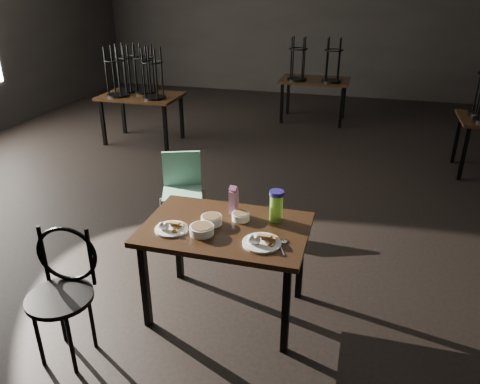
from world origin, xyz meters
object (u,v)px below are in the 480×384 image
(juice_carton, at_px, (234,201))
(water_bottle, at_px, (276,205))
(main_table, at_px, (226,236))
(school_chair, at_px, (182,186))
(bentwood_chair, at_px, (63,284))

(juice_carton, relative_size, water_bottle, 0.98)
(main_table, bearing_deg, school_chair, 125.53)
(bentwood_chair, bearing_deg, main_table, 27.18)
(juice_carton, relative_size, bentwood_chair, 0.25)
(bentwood_chair, relative_size, school_chair, 1.11)
(juice_carton, height_order, school_chair, juice_carton)
(water_bottle, bearing_deg, bentwood_chair, -144.63)
(main_table, height_order, juice_carton, juice_carton)
(main_table, xyz_separation_m, juice_carton, (-0.00, 0.22, 0.19))
(main_table, height_order, water_bottle, water_bottle)
(main_table, relative_size, school_chair, 1.45)
(juice_carton, height_order, water_bottle, water_bottle)
(school_chair, bearing_deg, bentwood_chair, -114.49)
(main_table, relative_size, juice_carton, 5.17)
(main_table, height_order, bentwood_chair, bentwood_chair)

